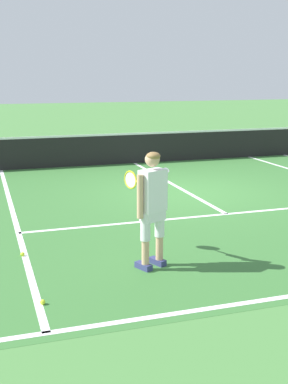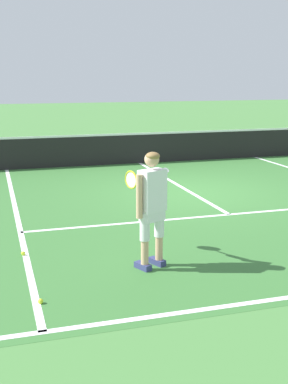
# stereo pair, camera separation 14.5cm
# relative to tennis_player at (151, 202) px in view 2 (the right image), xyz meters

# --- Properties ---
(ground_plane) EXTENTS (80.00, 80.00, 0.00)m
(ground_plane) POSITION_rel_tennis_player_xyz_m (2.38, 4.42, -0.99)
(ground_plane) COLOR #477F3D
(court_inner_surface) EXTENTS (10.98, 10.60, 0.00)m
(court_inner_surface) POSITION_rel_tennis_player_xyz_m (2.38, 3.58, -0.99)
(court_inner_surface) COLOR #387033
(court_inner_surface) RESTS_ON ground
(line_service) EXTENTS (8.23, 0.10, 0.01)m
(line_service) POSITION_rel_tennis_player_xyz_m (2.38, 2.28, -0.99)
(line_service) COLOR white
(line_service) RESTS_ON ground
(line_centre_service) EXTENTS (0.10, 6.40, 0.01)m
(line_centre_service) POSITION_rel_tennis_player_xyz_m (2.38, 5.48, -0.99)
(line_centre_service) COLOR white
(line_centre_service) RESTS_ON ground
(line_singles_left) EXTENTS (0.10, 10.20, 0.01)m
(line_singles_left) POSITION_rel_tennis_player_xyz_m (-1.73, 3.58, -0.99)
(line_singles_left) COLOR white
(line_singles_left) RESTS_ON ground
(tennis_net) EXTENTS (11.96, 0.08, 1.07)m
(tennis_net) POSITION_rel_tennis_player_xyz_m (2.38, 8.68, -0.49)
(tennis_net) COLOR #333338
(tennis_net) RESTS_ON ground
(tennis_player) EXTENTS (0.56, 1.23, 1.71)m
(tennis_player) POSITION_rel_tennis_player_xyz_m (0.00, 0.00, 0.00)
(tennis_player) COLOR navy
(tennis_player) RESTS_ON ground
(tennis_ball_near_feet) EXTENTS (0.07, 0.07, 0.07)m
(tennis_ball_near_feet) POSITION_rel_tennis_player_xyz_m (-1.68, -0.79, -0.96)
(tennis_ball_near_feet) COLOR #CCE02D
(tennis_ball_near_feet) RESTS_ON ground
(tennis_ball_by_baseline) EXTENTS (0.07, 0.07, 0.07)m
(tennis_ball_by_baseline) POSITION_rel_tennis_player_xyz_m (-1.77, 1.05, -0.96)
(tennis_ball_by_baseline) COLOR #CCE02D
(tennis_ball_by_baseline) RESTS_ON ground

